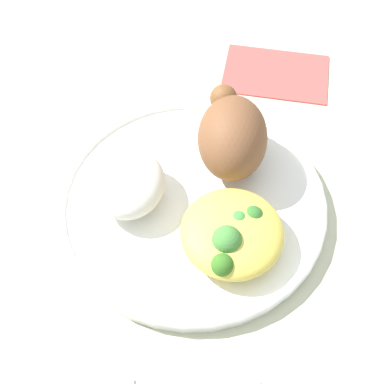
% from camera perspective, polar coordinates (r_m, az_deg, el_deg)
% --- Properties ---
extents(ground_plane, '(2.00, 2.00, 0.00)m').
position_cam_1_polar(ground_plane, '(0.56, 0.00, -1.67)').
color(ground_plane, beige).
extents(plate, '(0.28, 0.28, 0.02)m').
position_cam_1_polar(plate, '(0.55, 0.00, -1.12)').
color(plate, white).
rests_on(plate, ground_plane).
extents(roasted_chicken, '(0.10, 0.07, 0.08)m').
position_cam_1_polar(roasted_chicken, '(0.55, 4.38, 6.09)').
color(roasted_chicken, brown).
rests_on(roasted_chicken, plate).
extents(rice_pile, '(0.09, 0.07, 0.04)m').
position_cam_1_polar(rice_pile, '(0.53, -6.87, 1.31)').
color(rice_pile, silver).
rests_on(rice_pile, plate).
extents(mac_cheese_with_broccoli, '(0.10, 0.10, 0.04)m').
position_cam_1_polar(mac_cheese_with_broccoli, '(0.50, 4.39, -4.48)').
color(mac_cheese_with_broccoli, '#E0C54D').
rests_on(mac_cheese_with_broccoli, plate).
extents(napkin, '(0.11, 0.14, 0.00)m').
position_cam_1_polar(napkin, '(0.70, 9.09, 12.65)').
color(napkin, '#DB4C47').
rests_on(napkin, ground_plane).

